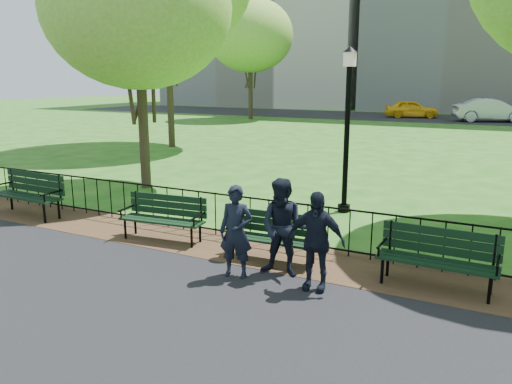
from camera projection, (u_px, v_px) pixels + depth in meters
The scene contains 16 objects.
ground at pixel (247, 287), 7.70m from camera, with size 120.00×120.00×0.00m, color #1F5616.
dirt_strip at pixel (286, 256), 9.00m from camera, with size 60.00×1.60×0.01m, color #332715.
far_street at pixel (463, 119), 38.06m from camera, with size 70.00×9.00×0.01m, color black.
iron_fence at pixel (297, 223), 9.33m from camera, with size 24.06×0.06×1.00m.
park_bench_main at pixel (258, 228), 8.78m from camera, with size 1.68×0.59×0.93m.
park_bench_left_a at pixel (164, 213), 9.83m from camera, with size 1.76×0.71×0.97m.
park_bench_left_b at pixel (30, 189), 11.56m from camera, with size 1.94×0.66×1.09m.
park_bench_right_a at pixel (438, 252), 7.58m from camera, with size 1.77×0.59×1.00m.
lamppost at pixel (347, 125), 11.57m from camera, with size 0.35×0.35×3.84m.
tree_near_w at pixel (137, 8), 13.56m from camera, with size 5.16×5.16×7.19m.
tree_far_w at pixel (250, 35), 36.92m from camera, with size 6.38×6.38×8.90m.
person_left at pixel (236, 232), 7.95m from camera, with size 0.55×0.36×1.50m, color black.
person_mid at pixel (283, 228), 8.00m from camera, with size 0.78×0.41×1.60m, color black.
person_right at pixel (315, 241), 7.47m from camera, with size 0.90×0.37×1.53m, color black.
taxi at pixel (412, 109), 39.43m from camera, with size 1.64×4.08×1.39m, color yellow.
sedan_silver at pixel (491, 110), 35.75m from camera, with size 1.75×5.02×1.66m, color #A9ABB0.
Camera 1 is at (3.39, -6.32, 3.18)m, focal length 35.00 mm.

